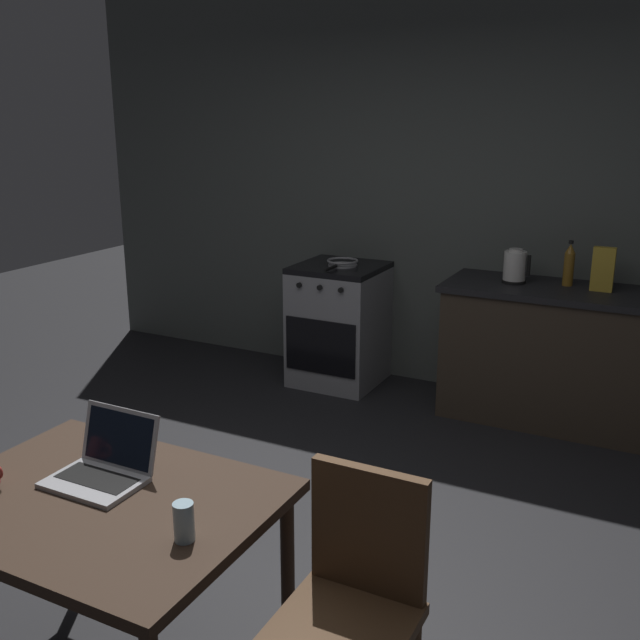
# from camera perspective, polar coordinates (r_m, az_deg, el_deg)

# --- Properties ---
(ground_plane) EXTENTS (12.00, 12.00, 0.00)m
(ground_plane) POSITION_cam_1_polar(r_m,az_deg,el_deg) (3.40, -6.51, -18.89)
(ground_plane) COLOR black
(back_wall) EXTENTS (6.40, 0.10, 2.82)m
(back_wall) POSITION_cam_1_polar(r_m,az_deg,el_deg) (5.15, 12.69, 9.73)
(back_wall) COLOR #505652
(back_wall) RESTS_ON ground_plane
(kitchen_counter) EXTENTS (2.16, 0.64, 0.88)m
(kitchen_counter) POSITION_cam_1_polar(r_m,az_deg,el_deg) (4.86, 22.21, -3.16)
(kitchen_counter) COLOR #382D23
(kitchen_counter) RESTS_ON ground_plane
(stove_oven) EXTENTS (0.60, 0.62, 0.88)m
(stove_oven) POSITION_cam_1_polar(r_m,az_deg,el_deg) (5.32, 1.50, -0.33)
(stove_oven) COLOR gray
(stove_oven) RESTS_ON ground_plane
(dining_table) EXTENTS (1.12, 0.85, 0.72)m
(dining_table) POSITION_cam_1_polar(r_m,az_deg,el_deg) (2.60, -16.73, -14.61)
(dining_table) COLOR #332319
(dining_table) RESTS_ON ground_plane
(chair) EXTENTS (0.40, 0.40, 0.91)m
(chair) POSITION_cam_1_polar(r_m,az_deg,el_deg) (2.36, 2.69, -20.80)
(chair) COLOR #4C331E
(chair) RESTS_ON ground_plane
(laptop) EXTENTS (0.32, 0.28, 0.22)m
(laptop) POSITION_cam_1_polar(r_m,az_deg,el_deg) (2.66, -16.68, -11.01)
(laptop) COLOR #99999E
(laptop) RESTS_ON dining_table
(electric_kettle) EXTENTS (0.17, 0.15, 0.22)m
(electric_kettle) POSITION_cam_1_polar(r_m,az_deg,el_deg) (4.81, 15.04, 4.05)
(electric_kettle) COLOR black
(electric_kettle) RESTS_ON kitchen_counter
(frying_pan) EXTENTS (0.22, 0.40, 0.05)m
(frying_pan) POSITION_cam_1_polar(r_m,az_deg,el_deg) (5.17, 1.74, 4.51)
(frying_pan) COLOR gray
(frying_pan) RESTS_ON stove_oven
(drinking_glass) EXTENTS (0.06, 0.06, 0.12)m
(drinking_glass) POSITION_cam_1_polar(r_m,az_deg,el_deg) (2.26, -10.63, -15.28)
(drinking_glass) COLOR #99B7C6
(drinking_glass) RESTS_ON dining_table
(cereal_box) EXTENTS (0.13, 0.05, 0.27)m
(cereal_box) POSITION_cam_1_polar(r_m,az_deg,el_deg) (4.74, 21.31, 3.72)
(cereal_box) COLOR gold
(cereal_box) RESTS_ON kitchen_counter
(bottle_b) EXTENTS (0.06, 0.06, 0.29)m
(bottle_b) POSITION_cam_1_polar(r_m,az_deg,el_deg) (4.82, 18.95, 4.14)
(bottle_b) COLOR #8C601E
(bottle_b) RESTS_ON kitchen_counter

